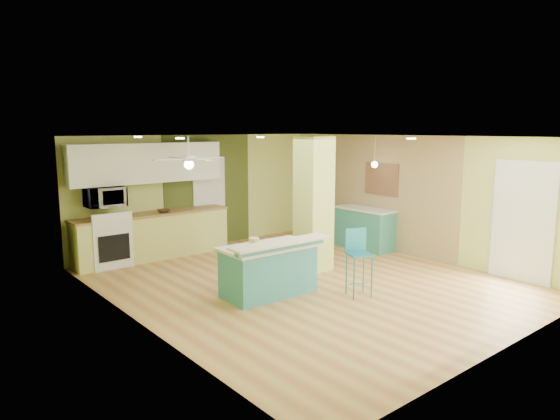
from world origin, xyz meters
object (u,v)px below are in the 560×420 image
at_px(peninsula, 269,269).
at_px(bar_stool, 358,251).
at_px(canister, 254,243).
at_px(fruit_bowl, 163,211).
at_px(side_counter, 364,228).

height_order(peninsula, bar_stool, bar_stool).
bearing_deg(peninsula, canister, -179.97).
xyz_separation_m(fruit_bowl, canister, (-0.08, -3.22, -0.08)).
distance_m(peninsula, side_counter, 3.77).
xyz_separation_m(bar_stool, side_counter, (2.51, 2.05, -0.27)).
relative_size(side_counter, fruit_bowl, 5.31).
bearing_deg(fruit_bowl, bar_stool, -72.60).
height_order(side_counter, fruit_bowl, fruit_bowl).
bearing_deg(fruit_bowl, peninsula, -86.30).
xyz_separation_m(bar_stool, fruit_bowl, (-1.29, 4.13, 0.25)).
xyz_separation_m(peninsula, side_counter, (3.59, 1.15, 0.02)).
bearing_deg(peninsula, fruit_bowl, 95.51).
relative_size(peninsula, fruit_bowl, 6.67).
bearing_deg(bar_stool, peninsula, 164.15).
distance_m(side_counter, fruit_bowl, 4.36).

